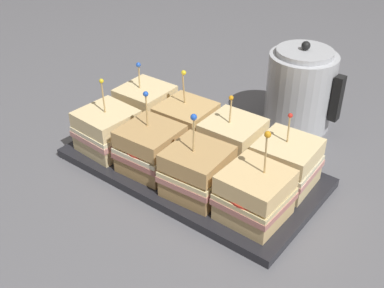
# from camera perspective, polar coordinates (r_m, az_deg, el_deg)

# --- Properties ---
(ground_plane) EXTENTS (6.00, 6.00, 0.00)m
(ground_plane) POSITION_cam_1_polar(r_m,az_deg,el_deg) (1.01, 0.00, -3.19)
(ground_plane) COLOR slate
(serving_platter) EXTENTS (0.53, 0.28, 0.02)m
(serving_platter) POSITION_cam_1_polar(r_m,az_deg,el_deg) (1.01, 0.00, -2.78)
(serving_platter) COLOR #232328
(serving_platter) RESTS_ON ground_plane
(sandwich_front_far_left) EXTENTS (0.12, 0.12, 0.17)m
(sandwich_front_far_left) POSITION_cam_1_polar(r_m,az_deg,el_deg) (1.04, -10.02, 1.64)
(sandwich_front_far_left) COLOR beige
(sandwich_front_far_left) RESTS_ON serving_platter
(sandwich_front_center_left) EXTENTS (0.12, 0.12, 0.17)m
(sandwich_front_center_left) POSITION_cam_1_polar(r_m,az_deg,el_deg) (0.97, -4.93, -0.56)
(sandwich_front_center_left) COLOR tan
(sandwich_front_center_left) RESTS_ON serving_platter
(sandwich_front_center_right) EXTENTS (0.12, 0.12, 0.17)m
(sandwich_front_center_right) POSITION_cam_1_polar(r_m,az_deg,el_deg) (0.90, 0.63, -3.28)
(sandwich_front_center_right) COLOR tan
(sandwich_front_center_right) RESTS_ON serving_platter
(sandwich_front_far_right) EXTENTS (0.11, 0.11, 0.18)m
(sandwich_front_far_right) POSITION_cam_1_polar(r_m,az_deg,el_deg) (0.85, 7.42, -6.04)
(sandwich_front_far_right) COLOR #DBB77A
(sandwich_front_far_right) RESTS_ON serving_platter
(sandwich_back_far_left) EXTENTS (0.12, 0.12, 0.16)m
(sandwich_back_far_left) POSITION_cam_1_polar(r_m,az_deg,el_deg) (1.12, -5.51, 4.46)
(sandwich_back_far_left) COLOR beige
(sandwich_back_far_left) RESTS_ON serving_platter
(sandwich_back_center_left) EXTENTS (0.12, 0.12, 0.17)m
(sandwich_back_center_left) POSITION_cam_1_polar(r_m,az_deg,el_deg) (1.05, -0.70, 2.42)
(sandwich_back_center_left) COLOR tan
(sandwich_back_center_left) RESTS_ON serving_platter
(sandwich_back_center_right) EXTENTS (0.12, 0.12, 0.15)m
(sandwich_back_center_right) POSITION_cam_1_polar(r_m,az_deg,el_deg) (0.99, 4.79, 0.25)
(sandwich_back_center_right) COLOR beige
(sandwich_back_center_right) RESTS_ON serving_platter
(sandwich_back_far_right) EXTENTS (0.12, 0.12, 0.16)m
(sandwich_back_far_right) POSITION_cam_1_polar(r_m,az_deg,el_deg) (0.94, 11.07, -2.29)
(sandwich_back_far_right) COLOR beige
(sandwich_back_far_right) RESTS_ON serving_platter
(kettle_steel) EXTENTS (0.18, 0.16, 0.21)m
(kettle_steel) POSITION_cam_1_polar(r_m,az_deg,el_deg) (1.16, 12.72, 6.35)
(kettle_steel) COLOR #B7BABF
(kettle_steel) RESTS_ON ground_plane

